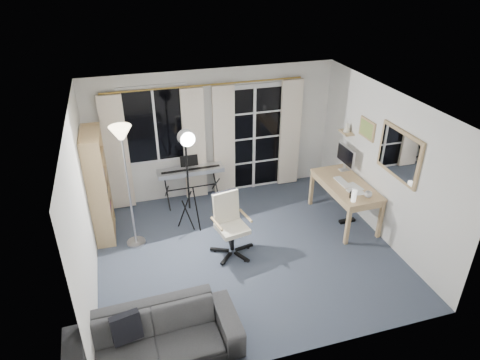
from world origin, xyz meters
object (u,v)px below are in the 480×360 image
at_px(monitor, 346,156).
at_px(sofa, 153,332).
at_px(desk, 346,188).
at_px(keyboard_piano, 191,171).
at_px(studio_light, 187,150).
at_px(bookshelf, 97,189).
at_px(mug, 368,194).
at_px(torchiere_lamp, 123,152).
at_px(office_chair, 229,218).

bearing_deg(monitor, sofa, -148.41).
height_order(desk, sofa, sofa).
bearing_deg(monitor, keyboard_piano, 160.28).
distance_m(monitor, sofa, 4.42).
bearing_deg(desk, monitor, 64.95).
bearing_deg(studio_light, bookshelf, 157.38).
height_order(mug, sofa, mug).
height_order(torchiere_lamp, desk, torchiere_lamp).
bearing_deg(desk, sofa, -152.30).
bearing_deg(monitor, mug, -97.25).
bearing_deg(mug, monitor, 84.19).
distance_m(keyboard_piano, office_chair, 1.58).
bearing_deg(torchiere_lamp, mug, -12.97).
xyz_separation_m(studio_light, office_chair, (0.47, -0.67, -0.90)).
bearing_deg(torchiere_lamp, keyboard_piano, 41.25).
height_order(desk, monitor, monitor).
relative_size(torchiere_lamp, desk, 1.48).
bearing_deg(sofa, studio_light, 67.48).
xyz_separation_m(desk, monitor, (0.20, 0.45, 0.36)).
bearing_deg(sofa, office_chair, 49.38).
distance_m(torchiere_lamp, desk, 3.67).
bearing_deg(keyboard_piano, studio_light, -102.40).
xyz_separation_m(bookshelf, office_chair, (1.88, -0.99, -0.28)).
bearing_deg(office_chair, monitor, 6.00).
relative_size(torchiere_lamp, office_chair, 2.03).
height_order(bookshelf, mug, bookshelf).
bearing_deg(studio_light, keyboard_piano, 68.60).
distance_m(torchiere_lamp, mug, 3.81).
distance_m(studio_light, office_chair, 1.22).
bearing_deg(office_chair, desk, -4.10).
relative_size(bookshelf, keyboard_piano, 1.51).
xyz_separation_m(desk, mug, (0.10, -0.50, 0.15)).
height_order(desk, mug, mug).
bearing_deg(sofa, mug, 19.96).
bearing_deg(office_chair, sofa, -139.42).
height_order(office_chair, monitor, monitor).
distance_m(bookshelf, studio_light, 1.58).
xyz_separation_m(studio_light, mug, (2.69, -0.92, -0.71)).
height_order(office_chair, desk, office_chair).
relative_size(keyboard_piano, mug, 10.09).
bearing_deg(mug, studio_light, 161.03).
bearing_deg(office_chair, studio_light, 114.08).
bearing_deg(desk, keyboard_piano, 150.00).
relative_size(office_chair, desk, 0.73).
height_order(torchiere_lamp, studio_light, torchiere_lamp).
relative_size(office_chair, sofa, 0.50).
bearing_deg(bookshelf, desk, -9.40).
height_order(bookshelf, studio_light, studio_light).
height_order(studio_light, desk, studio_light).
relative_size(monitor, mug, 4.40).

